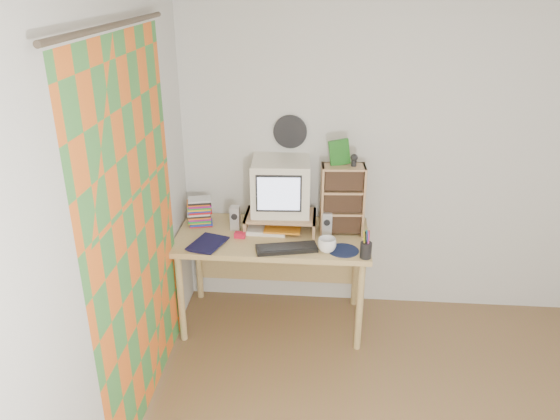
% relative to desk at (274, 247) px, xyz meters
% --- Properties ---
extents(back_wall, '(3.50, 0.00, 3.50)m').
position_rel_desk_xyz_m(back_wall, '(1.03, 0.31, 0.63)').
color(back_wall, silver).
rests_on(back_wall, floor).
extents(left_wall, '(0.00, 3.50, 3.50)m').
position_rel_desk_xyz_m(left_wall, '(-0.72, -1.44, 0.63)').
color(left_wall, silver).
rests_on(left_wall, floor).
extents(curtain, '(0.00, 2.20, 2.20)m').
position_rel_desk_xyz_m(curtain, '(-0.68, -0.96, 0.53)').
color(curtain, orange).
rests_on(curtain, left_wall).
extents(wall_disc, '(0.25, 0.02, 0.25)m').
position_rel_desk_xyz_m(wall_disc, '(0.10, 0.29, 0.81)').
color(wall_disc, black).
rests_on(wall_disc, back_wall).
extents(desk, '(1.40, 0.70, 0.75)m').
position_rel_desk_xyz_m(desk, '(0.00, 0.00, 0.00)').
color(desk, tan).
rests_on(desk, floor).
extents(monitor_riser, '(0.52, 0.30, 0.12)m').
position_rel_desk_xyz_m(monitor_riser, '(0.05, 0.04, 0.23)').
color(monitor_riser, tan).
rests_on(monitor_riser, desk).
extents(crt_monitor, '(0.44, 0.44, 0.40)m').
position_rel_desk_xyz_m(crt_monitor, '(0.05, 0.09, 0.45)').
color(crt_monitor, silver).
rests_on(crt_monitor, monitor_riser).
extents(speaker_left, '(0.07, 0.07, 0.18)m').
position_rel_desk_xyz_m(speaker_left, '(-0.29, 0.01, 0.23)').
color(speaker_left, silver).
rests_on(speaker_left, desk).
extents(speaker_right, '(0.08, 0.08, 0.18)m').
position_rel_desk_xyz_m(speaker_right, '(0.39, -0.04, 0.23)').
color(speaker_right, silver).
rests_on(speaker_right, desk).
extents(keyboard, '(0.44, 0.23, 0.03)m').
position_rel_desk_xyz_m(keyboard, '(0.12, -0.30, 0.15)').
color(keyboard, black).
rests_on(keyboard, desk).
extents(dvd_stack, '(0.19, 0.16, 0.24)m').
position_rel_desk_xyz_m(dvd_stack, '(-0.56, 0.06, 0.25)').
color(dvd_stack, brown).
rests_on(dvd_stack, desk).
extents(cd_rack, '(0.32, 0.19, 0.52)m').
position_rel_desk_xyz_m(cd_rack, '(0.50, 0.03, 0.39)').
color(cd_rack, tan).
rests_on(cd_rack, desk).
extents(mug, '(0.15, 0.15, 0.10)m').
position_rel_desk_xyz_m(mug, '(0.40, -0.29, 0.18)').
color(mug, white).
rests_on(mug, desk).
extents(diary, '(0.29, 0.25, 0.05)m').
position_rel_desk_xyz_m(diary, '(-0.54, -0.24, 0.16)').
color(diary, '#0E0E33').
rests_on(diary, desk).
extents(mousepad, '(0.25, 0.25, 0.00)m').
position_rel_desk_xyz_m(mousepad, '(0.51, -0.27, 0.14)').
color(mousepad, '#101736').
rests_on(mousepad, desk).
extents(pen_cup, '(0.09, 0.09, 0.16)m').
position_rel_desk_xyz_m(pen_cup, '(0.66, -0.36, 0.21)').
color(pen_cup, black).
rests_on(pen_cup, desk).
extents(papers, '(0.31, 0.23, 0.04)m').
position_rel_desk_xyz_m(papers, '(-0.01, 0.01, 0.15)').
color(papers, white).
rests_on(papers, desk).
extents(red_box, '(0.08, 0.06, 0.04)m').
position_rel_desk_xyz_m(red_box, '(-0.23, -0.13, 0.15)').
color(red_box, red).
rests_on(red_box, desk).
extents(game_box, '(0.14, 0.06, 0.18)m').
position_rel_desk_xyz_m(game_box, '(0.46, 0.05, 0.74)').
color(game_box, '#1C5F1B').
rests_on(game_box, cd_rack).
extents(webcam, '(0.06, 0.06, 0.09)m').
position_rel_desk_xyz_m(webcam, '(0.57, 0.03, 0.69)').
color(webcam, black).
rests_on(webcam, cd_rack).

